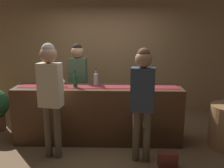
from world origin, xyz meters
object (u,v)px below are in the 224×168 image
object	(u,v)px
wine_bottle_green	(75,81)
wine_glass_mid_counter	(63,80)
customer_sipping	(143,93)
wine_glass_near_customer	(41,81)
handbag	(168,159)
customer_browsing	(50,88)
wine_bottle_clear	(96,79)
bartender	(78,77)

from	to	relation	value
wine_bottle_green	wine_glass_mid_counter	distance (m)	0.23
wine_bottle_green	customer_sipping	xyz separation A→B (m)	(1.09, -0.63, -0.04)
wine_glass_mid_counter	customer_sipping	bearing A→B (deg)	-28.01
wine_glass_near_customer	wine_glass_mid_counter	xyz separation A→B (m)	(0.37, 0.07, 0.00)
wine_glass_mid_counter	customer_sipping	world-z (taller)	customer_sipping
customer_sipping	wine_glass_near_customer	bearing A→B (deg)	169.24
wine_glass_mid_counter	handbag	bearing A→B (deg)	-26.95
wine_glass_mid_counter	customer_browsing	world-z (taller)	customer_browsing
wine_bottle_clear	customer_browsing	xyz separation A→B (m)	(-0.62, -0.69, 0.01)
wine_glass_mid_counter	wine_bottle_clear	bearing A→B (deg)	7.29
wine_glass_mid_counter	bartender	world-z (taller)	bartender
wine_bottle_clear	wine_glass_near_customer	size ratio (longest dim) A/B	2.10
wine_bottle_green	wine_bottle_clear	xyz separation A→B (m)	(0.34, 0.14, 0.00)
bartender	customer_sipping	xyz separation A→B (m)	(1.15, -1.27, 0.01)
wine_glass_near_customer	customer_sipping	size ratio (longest dim) A/B	0.08
customer_browsing	wine_glass_mid_counter	bearing A→B (deg)	94.15
wine_bottle_green	customer_browsing	size ratio (longest dim) A/B	0.17
wine_glass_mid_counter	customer_browsing	xyz separation A→B (m)	(-0.06, -0.62, 0.01)
customer_sipping	bartender	bearing A→B (deg)	141.91
wine_bottle_green	wine_glass_mid_counter	xyz separation A→B (m)	(-0.22, 0.07, -0.01)
wine_glass_near_customer	customer_sipping	world-z (taller)	customer_sipping
handbag	bartender	bearing A→B (deg)	136.92
bartender	customer_browsing	distance (m)	1.21
wine_glass_mid_counter	handbag	xyz separation A→B (m)	(1.69, -0.86, -1.00)
bartender	customer_browsing	world-z (taller)	customer_browsing
wine_bottle_clear	wine_glass_mid_counter	xyz separation A→B (m)	(-0.56, -0.07, -0.01)
wine_bottle_clear	customer_sipping	world-z (taller)	customer_sipping
bartender	wine_glass_near_customer	bearing A→B (deg)	55.68
bartender	handbag	size ratio (longest dim) A/B	6.12
wine_bottle_clear	wine_glass_near_customer	world-z (taller)	wine_bottle_clear
wine_bottle_green	wine_glass_mid_counter	size ratio (longest dim) A/B	2.10
wine_bottle_clear	bartender	bearing A→B (deg)	128.72
wine_bottle_green	customer_browsing	xyz separation A→B (m)	(-0.28, -0.55, 0.01)
wine_glass_near_customer	customer_browsing	size ratio (longest dim) A/B	0.08
wine_glass_mid_counter	handbag	distance (m)	2.14
customer_sipping	customer_browsing	world-z (taller)	customer_browsing
wine_bottle_green	wine_bottle_clear	size ratio (longest dim) A/B	1.00
customer_sipping	wine_glass_mid_counter	bearing A→B (deg)	161.67
customer_browsing	customer_sipping	bearing A→B (deg)	6.00
wine_glass_near_customer	wine_bottle_clear	bearing A→B (deg)	8.87
wine_glass_near_customer	handbag	size ratio (longest dim) A/B	0.51
customer_browsing	handbag	xyz separation A→B (m)	(1.75, -0.24, -1.01)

